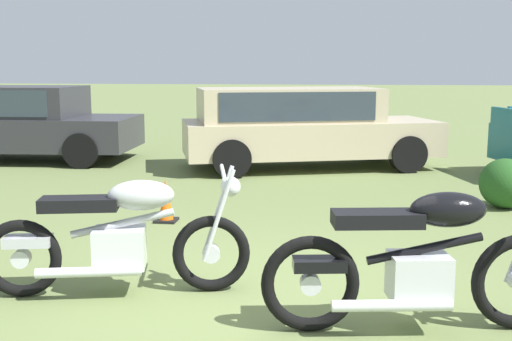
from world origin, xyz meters
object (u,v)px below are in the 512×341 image
Objects in this scene: shrub_low at (505,183)px; car_charcoal at (9,117)px; traffic_cone at (166,202)px; car_beige at (299,122)px; motorcycle_silver at (120,236)px; motorcycle_black at (420,262)px.

car_charcoal is at bearing 159.84° from shrub_low.
car_beige is at bearing 72.83° from traffic_cone.
car_charcoal is (-4.64, 6.76, 0.36)m from motorcycle_silver.
motorcycle_black is at bearing -22.84° from motorcycle_silver.
traffic_cone is at bearing -48.57° from car_charcoal.
traffic_cone is at bearing -124.80° from car_beige.
motorcycle_black is at bearing -49.29° from car_charcoal.
car_charcoal is at bearing 160.05° from car_beige.
traffic_cone is (-0.30, 2.37, -0.24)m from motorcycle_silver.
motorcycle_black is 0.44× the size of car_beige.
car_beige is 9.24× the size of traffic_cone.
shrub_low is at bearing -23.37° from car_charcoal.
motorcycle_black is 0.46× the size of car_charcoal.
motorcycle_silver is at bearing -58.78° from car_charcoal.
motorcycle_black is 4.10× the size of traffic_cone.
car_charcoal is 6.20m from traffic_cone.
car_beige is at bearing 91.22° from motorcycle_black.
car_charcoal and car_beige have the same top height.
motorcycle_black is 9.96m from car_charcoal.
shrub_low is at bearing -63.05° from car_beige.
motorcycle_black is 4.35m from shrub_low.
car_charcoal reaches higher than traffic_cone.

